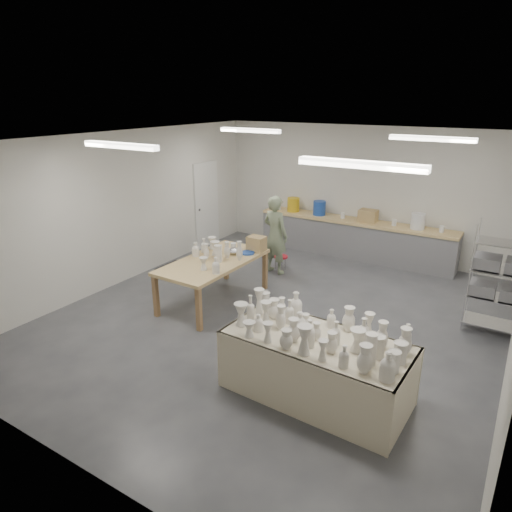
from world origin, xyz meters
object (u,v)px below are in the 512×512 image
Objects in this scene: work_table at (219,259)px; red_stool at (281,257)px; drying_table at (316,364)px; potter at (275,235)px.

work_table reaches higher than red_stool.
potter is at bearing 128.74° from drying_table.
red_stool is (0.00, 0.27, -0.59)m from potter.
drying_table is 1.07× the size of work_table.
red_stool is at bearing 85.83° from work_table.
potter is 4.71× the size of red_stool.
potter reaches higher than drying_table.
drying_table is 6.56× the size of red_stool.
potter reaches higher than red_stool.
work_table is (-2.73, 1.72, 0.34)m from drying_table.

